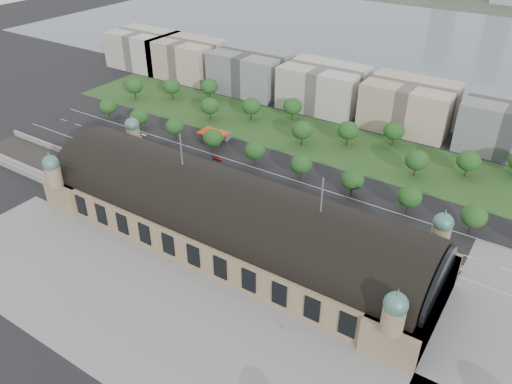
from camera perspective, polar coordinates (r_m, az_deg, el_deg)
The scene contains 52 objects.
ground at distance 182.97m, azimuth -3.00°, elevation -5.54°, with size 900.00×900.00×0.00m, color black.
station at distance 176.94m, azimuth -3.09°, elevation -2.89°, with size 150.00×48.40×44.30m.
track_cutting at distance 253.38m, azimuth -23.95°, elevation 3.11°, with size 70.00×24.00×3.10m.
plaza_south at distance 153.40m, azimuth -9.84°, elevation -15.09°, with size 190.00×48.00×0.12m, color gray.
road_slab at distance 218.32m, azimuth -1.42°, elevation 1.27°, with size 260.00×26.00×0.10m, color black.
grass_belt at distance 258.08m, azimuth 6.48°, elevation 6.15°, with size 300.00×45.00×0.10m, color #2A5120.
petrol_station at distance 254.23m, azimuth -4.27°, elevation 6.59°, with size 14.00×13.00×5.05m.
lake at distance 437.68m, azimuth 21.36°, elevation 15.04°, with size 700.00×320.00×0.08m, color slate.
far_shore at distance 630.29m, azimuth 26.20°, elevation 18.66°, with size 700.00×120.00×0.14m, color #44513D.
office_0 at distance 371.86m, azimuth -12.70°, elevation 15.64°, with size 45.00×32.00×24.00m, color beige.
office_1 at distance 345.35m, azimuth -7.79°, elevation 14.88°, with size 45.00×32.00×24.00m, color #C3AF99.
office_2 at distance 316.23m, azimuth -0.65°, elevation 13.58°, with size 45.00×32.00×24.00m, color gray.
office_3 at distance 292.81m, azimuth 7.69°, elevation 11.78°, with size 45.00×32.00×24.00m, color beige.
office_4 at distance 276.53m, azimuth 17.09°, elevation 9.44°, with size 45.00×32.00×24.00m, color #C3AF99.
office_5 at distance 268.70m, azimuth 27.19°, elevation 6.60°, with size 45.00×32.00×24.00m, color gray.
tree_row_0 at distance 287.16m, azimuth -16.57°, elevation 9.35°, with size 9.60×9.60×11.52m.
tree_row_1 at distance 270.31m, azimuth -13.13°, elevation 8.45°, with size 9.60×9.60×11.52m.
tree_row_2 at distance 254.61m, azimuth -9.27°, elevation 7.40°, with size 9.60×9.60×11.52m.
tree_row_3 at distance 240.29m, azimuth -4.94°, elevation 6.18°, with size 9.60×9.60×11.52m.
tree_row_4 at distance 227.61m, azimuth -0.13°, elevation 4.77°, with size 9.60×9.60×11.52m.
tree_row_5 at distance 216.84m, azimuth 5.18°, elevation 3.17°, with size 9.60×9.60×11.52m.
tree_row_6 at distance 208.30m, azimuth 10.97°, elevation 1.39°, with size 9.60×9.60×11.52m.
tree_row_7 at distance 202.26m, azimuth 17.16°, elevation -0.53°, with size 9.60×9.60×11.52m.
tree_row_8 at distance 198.95m, azimuth 23.65°, elevation -2.54°, with size 9.60×9.60×11.52m.
tree_belt_0 at distance 312.47m, azimuth -13.74°, elevation 11.69°, with size 10.40×10.40×12.48m.
tree_belt_1 at distance 307.66m, azimuth -9.60°, elevation 11.83°, with size 10.40×10.40×12.48m.
tree_belt_2 at distance 304.44m, azimuth -5.35°, elevation 11.92°, with size 10.40×10.40×12.48m.
tree_belt_3 at distance 275.82m, azimuth -5.29°, elevation 9.78°, with size 10.40×10.40×12.48m.
tree_belt_4 at distance 274.33m, azimuth -0.54°, elevation 9.79°, with size 10.40×10.40×12.48m.
tree_belt_5 at distance 274.68m, azimuth 4.22°, elevation 9.73°, with size 10.40×10.40×12.48m.
tree_belt_6 at distance 247.00m, azimuth 5.29°, elevation 7.06°, with size 10.40×10.40×12.48m.
tree_belt_7 at distance 249.71m, azimuth 10.48°, elevation 6.94°, with size 10.40×10.40×12.48m.
tree_belt_8 at distance 254.39m, azimuth 15.51°, elevation 6.76°, with size 10.40×10.40×12.48m.
tree_belt_9 at distance 229.00m, azimuth 17.91°, elevation 3.48°, with size 10.40×10.40×12.48m.
tree_belt_10 at distance 236.54m, azimuth 23.13°, elevation 3.32°, with size 10.40×10.40×12.48m.
traffic_car_0 at distance 272.34m, azimuth -19.14°, elevation 6.13°, with size 1.79×4.46×1.52m, color silver.
traffic_car_2 at distance 245.41m, azimuth -12.35°, elevation 4.37°, with size 2.62×5.68×1.58m, color black.
traffic_car_3 at distance 235.50m, azimuth -4.41°, elevation 3.80°, with size 1.91×4.70×1.36m, color maroon.
traffic_car_4 at distance 199.60m, azimuth 6.27°, elevation -1.93°, with size 1.50×3.73×1.27m, color #1D1A48.
traffic_car_5 at distance 195.59m, azimuth 14.54°, elevation -3.65°, with size 1.47×4.23×1.39m, color #505157.
traffic_car_6 at distance 183.18m, azimuth 21.85°, elevation -7.86°, with size 2.70×5.86×1.63m, color silver.
parked_car_0 at distance 240.61m, azimuth -14.64°, elevation 3.46°, with size 1.57×4.51×1.48m, color black.
parked_car_1 at distance 226.79m, azimuth -10.00°, elevation 2.21°, with size 2.23×4.85×1.35m, color maroon.
parked_car_2 at distance 229.76m, azimuth -12.14°, elevation 2.39°, with size 2.05×5.05×1.47m, color #1A244A.
parked_car_3 at distance 230.61m, azimuth -12.38°, elevation 2.49°, with size 1.87×4.66×1.59m, color #515258.
parked_car_4 at distance 229.42m, azimuth -11.92°, elevation 2.38°, with size 1.59×4.57×1.51m, color silver.
parked_car_5 at distance 211.05m, azimuth -6.03°, elevation 0.15°, with size 2.41×5.22×1.45m, color #92979A.
parked_car_6 at distance 207.98m, azimuth -3.00°, elevation -0.25°, with size 1.78×4.38×1.27m, color black.
bus_west at distance 208.18m, azimuth -2.38°, elevation 0.10°, with size 2.61×11.16×3.11m, color #B41C38.
bus_mid at distance 204.97m, azimuth 1.06°, elevation -0.36°, with size 2.95×12.60×3.51m, color silver.
bus_east at distance 192.10m, azimuth 8.15°, elevation -3.27°, with size 2.50×10.67×2.97m, color beige.
pedestrian_0 at distance 150.60m, azimuth 2.97°, elevation -15.20°, with size 0.78×0.45×1.59m, color gray.
Camera 1 is at (87.67, -116.25, 110.82)m, focal length 35.00 mm.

